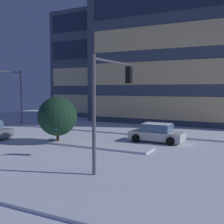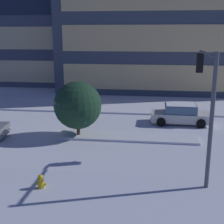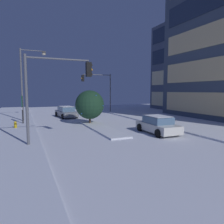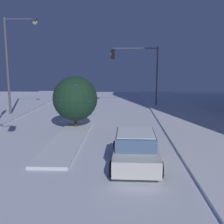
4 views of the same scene
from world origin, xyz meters
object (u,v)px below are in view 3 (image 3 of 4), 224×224
traffic_light_corner_far_left (99,85)px  parking_info_sign (22,106)px  fire_hydrant (15,125)px  car_far (158,125)px  car_near (66,112)px  decorated_tree_median (90,105)px  traffic_light_corner_near_right (55,83)px  street_lamp_arched (28,75)px

traffic_light_corner_far_left → parking_info_sign: traffic_light_corner_far_left is taller
traffic_light_corner_far_left → fire_hydrant: traffic_light_corner_far_left is taller
car_far → traffic_light_corner_far_left: traffic_light_corner_far_left is taller
car_near → car_far: size_ratio=1.12×
decorated_tree_median → traffic_light_corner_near_right: bearing=-32.6°
car_far → fire_hydrant: size_ratio=5.77×
traffic_light_corner_near_right → fire_hydrant: bearing=111.4°
fire_hydrant → parking_info_sign: 3.11m
traffic_light_corner_near_right → traffic_light_corner_far_left: (-17.80, 9.49, 0.34)m
fire_hydrant → decorated_tree_median: (-0.08, 7.32, 1.74)m
car_near → car_far: same height
car_near → car_far: 14.68m
traffic_light_corner_near_right → street_lamp_arched: (-11.77, -1.35, 1.25)m
street_lamp_arched → decorated_tree_median: (4.65, 5.91, -3.27)m
traffic_light_corner_far_left → parking_info_sign: size_ratio=2.06×
car_near → car_far: bearing=14.3°
car_far → fire_hydrant: car_far is taller
car_far → traffic_light_corner_near_right: (0.24, -8.44, 3.42)m
car_far → decorated_tree_median: 8.03m
car_far → decorated_tree_median: decorated_tree_median is taller
car_near → traffic_light_corner_near_right: bearing=-19.5°
parking_info_sign → fire_hydrant: bearing=-96.9°
traffic_light_corner_near_right → street_lamp_arched: bearing=96.5°
car_near → street_lamp_arched: street_lamp_arched is taller
car_near → decorated_tree_median: 7.12m
parking_info_sign → car_far: bearing=-34.2°
traffic_light_corner_near_right → parking_info_sign: traffic_light_corner_near_right is taller
traffic_light_corner_far_left → decorated_tree_median: size_ratio=1.74×
fire_hydrant → parking_info_sign: bearing=165.7°
traffic_light_corner_near_right → car_far: bearing=1.6°
car_far → parking_info_sign: 14.17m
traffic_light_corner_near_right → parking_info_sign: 10.07m
decorated_tree_median → car_near: bearing=-169.9°
car_near → fire_hydrant: car_near is taller
fire_hydrant → parking_info_sign: parking_info_sign is taller
car_far → traffic_light_corner_far_left: size_ratio=0.69×
traffic_light_corner_near_right → decorated_tree_median: size_ratio=1.61×
fire_hydrant → street_lamp_arched: bearing=163.4°
traffic_light_corner_near_right → traffic_light_corner_far_left: traffic_light_corner_far_left is taller
parking_info_sign → street_lamp_arched: bearing=78.3°
car_far → decorated_tree_median: size_ratio=1.20×
car_near → fire_hydrant: 9.25m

